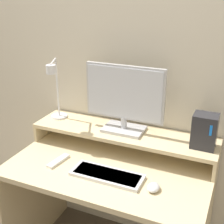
{
  "coord_description": "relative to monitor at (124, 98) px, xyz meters",
  "views": [
    {
      "loc": [
        0.61,
        -1.02,
        1.63
      ],
      "look_at": [
        -0.0,
        0.36,
        1.01
      ],
      "focal_mm": 50.0,
      "sensor_mm": 36.0,
      "label": 1
    }
  ],
  "objects": [
    {
      "name": "wall_back",
      "position": [
        0.0,
        0.16,
        0.22
      ],
      "size": [
        6.0,
        0.05,
        2.5
      ],
      "color": "beige",
      "rests_on": "ground_plane"
    },
    {
      "name": "desk_lamp",
      "position": [
        -0.43,
        -0.05,
        0.01
      ],
      "size": [
        0.14,
        0.23,
        0.39
      ],
      "color": "silver",
      "rests_on": "monitor_shelf"
    },
    {
      "name": "remote_control",
      "position": [
        -0.27,
        -0.29,
        -0.31
      ],
      "size": [
        0.06,
        0.16,
        0.02
      ],
      "color": "white",
      "rests_on": "desk"
    },
    {
      "name": "mouse",
      "position": [
        0.29,
        -0.33,
        -0.31
      ],
      "size": [
        0.06,
        0.08,
        0.03
      ],
      "color": "silver",
      "rests_on": "desk"
    },
    {
      "name": "monitor_shelf",
      "position": [
        0.0,
        -0.01,
        -0.22
      ],
      "size": [
        1.1,
        0.27,
        0.12
      ],
      "color": "beige",
      "rests_on": "desk"
    },
    {
      "name": "keyboard",
      "position": [
        0.04,
        -0.31,
        -0.31
      ],
      "size": [
        0.38,
        0.14,
        0.02
      ],
      "color": "silver",
      "rests_on": "desk"
    },
    {
      "name": "monitor",
      "position": [
        0.0,
        0.0,
        0.0
      ],
      "size": [
        0.47,
        0.16,
        0.39
      ],
      "color": "#BCBCC1",
      "rests_on": "monitor_shelf"
    },
    {
      "name": "desk",
      "position": [
        0.0,
        -0.2,
        -0.53
      ],
      "size": [
        1.1,
        0.66,
        0.71
      ],
      "color": "beige",
      "rests_on": "ground_plane"
    },
    {
      "name": "router_dock",
      "position": [
        0.46,
        -0.02,
        -0.11
      ],
      "size": [
        0.13,
        0.11,
        0.19
      ],
      "color": "#28282D",
      "rests_on": "monitor_shelf"
    }
  ]
}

